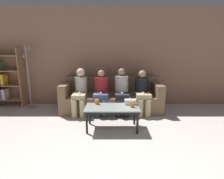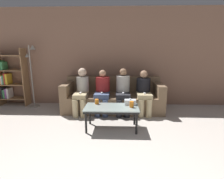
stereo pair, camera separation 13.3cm
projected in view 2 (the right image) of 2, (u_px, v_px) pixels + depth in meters
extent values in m
cube|color=#8C6651|center=(114.00, 58.00, 4.75)|extent=(12.00, 0.06, 2.60)
cube|color=brown|center=(113.00, 102.00, 4.42)|extent=(2.44, 0.90, 0.41)
cube|color=brown|center=(113.00, 84.00, 4.68)|extent=(2.44, 0.20, 0.41)
cube|color=brown|center=(68.00, 89.00, 4.39)|extent=(0.18, 0.90, 0.29)
cube|color=brown|center=(159.00, 89.00, 4.31)|extent=(0.18, 0.90, 0.29)
cube|color=#8C9E99|center=(112.00, 107.00, 3.31)|extent=(1.02, 0.53, 0.02)
cube|color=black|center=(112.00, 109.00, 3.32)|extent=(1.00, 0.52, 0.04)
cylinder|color=black|center=(86.00, 123.00, 3.17)|extent=(0.04, 0.04, 0.39)
cylinder|color=black|center=(137.00, 124.00, 3.14)|extent=(0.04, 0.04, 0.39)
cylinder|color=black|center=(90.00, 115.00, 3.59)|extent=(0.04, 0.04, 0.39)
cylinder|color=black|center=(135.00, 116.00, 3.56)|extent=(0.04, 0.04, 0.39)
cylinder|color=orange|center=(132.00, 104.00, 3.27)|extent=(0.08, 0.08, 0.11)
cylinder|color=orange|center=(97.00, 102.00, 3.48)|extent=(0.08, 0.08, 0.10)
cube|color=silver|center=(130.00, 102.00, 3.44)|extent=(0.22, 0.12, 0.10)
sphere|color=white|center=(130.00, 99.00, 3.42)|extent=(0.04, 0.04, 0.04)
cube|color=#9E754C|center=(26.00, 77.00, 4.73)|extent=(0.02, 0.32, 1.55)
cube|color=#9E754C|center=(15.00, 98.00, 4.87)|extent=(0.73, 0.32, 0.02)
cube|color=#232328|center=(4.00, 92.00, 4.85)|extent=(0.04, 0.24, 0.30)
cube|color=#38844C|center=(6.00, 93.00, 4.85)|extent=(0.05, 0.24, 0.24)
cube|color=#8E4293|center=(8.00, 93.00, 4.85)|extent=(0.04, 0.24, 0.26)
cube|color=silver|center=(10.00, 93.00, 4.85)|extent=(0.05, 0.24, 0.28)
cube|color=#9E754C|center=(13.00, 84.00, 4.79)|extent=(0.73, 0.32, 0.02)
cube|color=gold|center=(2.00, 79.00, 4.77)|extent=(0.04, 0.24, 0.25)
cube|color=silver|center=(4.00, 80.00, 4.77)|extent=(0.03, 0.24, 0.22)
cube|color=#38844C|center=(5.00, 79.00, 4.77)|extent=(0.04, 0.24, 0.25)
cube|color=red|center=(7.00, 79.00, 4.76)|extent=(0.03, 0.24, 0.29)
cube|color=gold|center=(9.00, 79.00, 4.76)|extent=(0.06, 0.24, 0.28)
cube|color=#9E754C|center=(11.00, 70.00, 4.70)|extent=(0.73, 0.32, 0.02)
cube|color=#38844C|center=(0.00, 65.00, 4.69)|extent=(0.03, 0.24, 0.25)
cube|color=#38844C|center=(2.00, 65.00, 4.69)|extent=(0.05, 0.24, 0.24)
cube|color=#38844C|center=(4.00, 66.00, 4.69)|extent=(0.05, 0.24, 0.22)
cube|color=#9E754C|center=(10.00, 56.00, 4.62)|extent=(0.73, 0.32, 0.02)
cylinder|color=gray|center=(35.00, 106.00, 4.74)|extent=(0.26, 0.26, 0.02)
cylinder|color=gray|center=(32.00, 77.00, 4.57)|extent=(0.03, 0.03, 1.62)
cone|color=gray|center=(33.00, 47.00, 4.40)|extent=(0.14, 0.14, 0.12)
cone|color=gray|center=(27.00, 55.00, 4.49)|extent=(0.12, 0.12, 0.10)
cylinder|color=tan|center=(75.00, 109.00, 3.94)|extent=(0.13, 0.13, 0.41)
cylinder|color=tan|center=(83.00, 109.00, 3.93)|extent=(0.13, 0.13, 0.41)
cube|color=tan|center=(81.00, 95.00, 4.11)|extent=(0.30, 0.48, 0.10)
cylinder|color=#B7B2A8|center=(83.00, 86.00, 4.31)|extent=(0.30, 0.30, 0.46)
sphere|color=beige|center=(82.00, 72.00, 4.24)|extent=(0.21, 0.21, 0.21)
cube|color=white|center=(80.00, 93.00, 4.05)|extent=(0.04, 0.12, 0.02)
cylinder|color=#47567A|center=(97.00, 108.00, 3.98)|extent=(0.13, 0.13, 0.41)
cylinder|color=#47567A|center=(105.00, 108.00, 3.97)|extent=(0.13, 0.13, 0.41)
cube|color=#47567A|center=(102.00, 95.00, 4.12)|extent=(0.34, 0.42, 0.10)
cylinder|color=maroon|center=(103.00, 86.00, 4.29)|extent=(0.34, 0.34, 0.45)
sphere|color=tan|center=(103.00, 73.00, 4.22)|extent=(0.17, 0.17, 0.17)
cube|color=white|center=(102.00, 93.00, 4.07)|extent=(0.04, 0.12, 0.02)
cylinder|color=#28282D|center=(119.00, 108.00, 3.95)|extent=(0.13, 0.13, 0.41)
cylinder|color=#28282D|center=(127.00, 109.00, 3.95)|extent=(0.13, 0.13, 0.41)
cube|color=#28282D|center=(123.00, 95.00, 4.10)|extent=(0.33, 0.43, 0.10)
cylinder|color=#B7B2A8|center=(123.00, 86.00, 4.27)|extent=(0.33, 0.33, 0.48)
sphere|color=#997051|center=(123.00, 72.00, 4.20)|extent=(0.18, 0.18, 0.18)
cube|color=white|center=(123.00, 93.00, 4.05)|extent=(0.04, 0.12, 0.02)
cylinder|color=tan|center=(141.00, 109.00, 3.93)|extent=(0.13, 0.13, 0.41)
cylinder|color=tan|center=(149.00, 109.00, 3.93)|extent=(0.13, 0.13, 0.41)
cube|color=tan|center=(144.00, 95.00, 4.08)|extent=(0.33, 0.43, 0.10)
cylinder|color=black|center=(143.00, 87.00, 4.26)|extent=(0.33, 0.33, 0.43)
sphere|color=tan|center=(144.00, 74.00, 4.19)|extent=(0.19, 0.19, 0.19)
cube|color=white|center=(145.00, 93.00, 4.03)|extent=(0.04, 0.12, 0.02)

